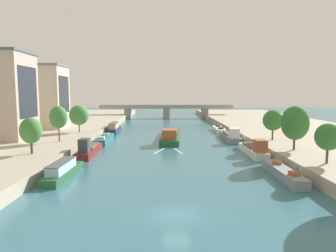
{
  "coord_description": "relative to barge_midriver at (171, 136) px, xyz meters",
  "views": [
    {
      "loc": [
        -1.15,
        -26.86,
        11.21
      ],
      "look_at": [
        0.0,
        54.48,
        2.18
      ],
      "focal_mm": 32.47,
      "sensor_mm": 36.0,
      "label": 1
    }
  ],
  "objects": [
    {
      "name": "moored_boat_right_lone",
      "position": [
        14.28,
        14.96,
        -0.38
      ],
      "size": [
        3.02,
        12.93,
        2.26
      ],
      "color": "silver",
      "rests_on": "ground"
    },
    {
      "name": "moored_boat_left_midway",
      "position": [
        -15.01,
        -31.92,
        -0.06
      ],
      "size": [
        2.45,
        11.42,
        2.24
      ],
      "color": "#235633",
      "rests_on": "ground"
    },
    {
      "name": "barge_midriver",
      "position": [
        0.0,
        0.0,
        0.0
      ],
      "size": [
        5.45,
        22.63,
        3.28
      ],
      "color": "#235633",
      "rests_on": "ground"
    },
    {
      "name": "moored_boat_right_upstream",
      "position": [
        14.14,
        -32.46,
        -0.35
      ],
      "size": [
        2.12,
        12.47,
        2.33
      ],
      "color": "gray",
      "rests_on": "ground"
    },
    {
      "name": "building_left_far_end",
      "position": [
        -35.56,
        10.46,
        9.11
      ],
      "size": [
        15.0,
        10.32,
        16.74
      ],
      "color": "beige",
      "rests_on": "quay_left"
    },
    {
      "name": "moored_boat_left_near",
      "position": [
        -15.16,
        -2.75,
        -0.35
      ],
      "size": [
        2.63,
        13.26,
        2.34
      ],
      "color": "#23666B",
      "rests_on": "ground"
    },
    {
      "name": "tree_left_distant",
      "position": [
        -22.14,
        -24.79,
        4.35
      ],
      "size": [
        3.34,
        3.34,
        5.65
      ],
      "color": "brown",
      "rests_on": "quay_left"
    },
    {
      "name": "tree_left_third",
      "position": [
        -21.94,
        -12.89,
        5.45
      ],
      "size": [
        3.42,
        3.42,
        6.91
      ],
      "color": "brown",
      "rests_on": "quay_left"
    },
    {
      "name": "tree_right_second",
      "position": [
        20.31,
        -31.73,
        4.31
      ],
      "size": [
        3.41,
        3.41,
        5.42
      ],
      "color": "brown",
      "rests_on": "quay_right"
    },
    {
      "name": "moored_boat_left_lone",
      "position": [
        -15.51,
        12.99,
        0.2
      ],
      "size": [
        2.54,
        11.96,
        2.85
      ],
      "color": "#1E284C",
      "rests_on": "ground"
    },
    {
      "name": "wake_behind_barge",
      "position": [
        -0.67,
        -14.17,
        -0.98
      ],
      "size": [
        5.59,
        6.06,
        0.03
      ],
      "color": "#A5D1DB",
      "rests_on": "ground"
    },
    {
      "name": "tree_right_by_lamp",
      "position": [
        20.16,
        -11.56,
        4.67
      ],
      "size": [
        3.98,
        3.98,
        6.02
      ],
      "color": "brown",
      "rests_on": "quay_right"
    },
    {
      "name": "bridge_far",
      "position": [
        -0.49,
        60.88,
        2.64
      ],
      "size": [
        57.56,
        4.4,
        5.76
      ],
      "color": "gray",
      "rests_on": "ground"
    },
    {
      "name": "moored_boat_right_far",
      "position": [
        14.05,
        -1.2,
        -0.01
      ],
      "size": [
        3.03,
        13.57,
        3.3
      ],
      "color": "gray",
      "rests_on": "ground"
    },
    {
      "name": "quay_left",
      "position": [
        -35.27,
        10.39,
        -0.13
      ],
      "size": [
        36.0,
        170.0,
        1.72
      ],
      "primitive_type": "cube",
      "color": "#A89E89",
      "rests_on": "ground"
    },
    {
      "name": "moored_boat_right_downstream",
      "position": [
        14.62,
        -17.81,
        -0.02
      ],
      "size": [
        2.64,
        12.75,
        3.3
      ],
      "color": "silver",
      "rests_on": "ground"
    },
    {
      "name": "tree_right_midway",
      "position": [
        19.93,
        -22.23,
        5.21
      ],
      "size": [
        4.47,
        4.47,
        7.31
      ],
      "color": "brown",
      "rests_on": "quay_right"
    },
    {
      "name": "quay_right",
      "position": [
        34.3,
        10.39,
        -0.13
      ],
      "size": [
        36.0,
        170.0,
        1.72
      ],
      "primitive_type": "cube",
      "color": "#A89E89",
      "rests_on": "ground"
    },
    {
      "name": "ground_plane",
      "position": [
        -0.49,
        -44.61,
        -0.99
      ],
      "size": [
        400.0,
        400.0,
        0.0
      ],
      "primitive_type": "plane",
      "color": "#336675"
    },
    {
      "name": "tree_left_end_of_row",
      "position": [
        -21.92,
        1.17,
        4.79
      ],
      "size": [
        4.57,
        4.57,
        6.45
      ],
      "color": "brown",
      "rests_on": "quay_left"
    },
    {
      "name": "moored_boat_left_gap_after",
      "position": [
        -15.02,
        -17.53,
        0.03
      ],
      "size": [
        2.35,
        12.82,
        3.5
      ],
      "color": "maroon",
      "rests_on": "ground"
    }
  ]
}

